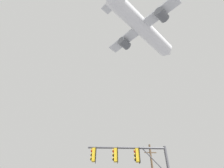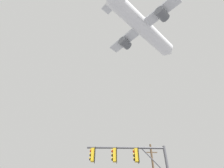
{
  "view_description": "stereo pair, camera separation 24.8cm",
  "coord_description": "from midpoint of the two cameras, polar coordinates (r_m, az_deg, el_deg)",
  "views": [
    {
      "loc": [
        0.98,
        -5.41,
        1.42
      ],
      "look_at": [
        1.99,
        12.99,
        15.52
      ],
      "focal_mm": 28.74,
      "sensor_mm": 36.0,
      "label": 1
    },
    {
      "loc": [
        1.23,
        -5.42,
        1.42
      ],
      "look_at": [
        1.99,
        12.99,
        15.52
      ],
      "focal_mm": 28.74,
      "sensor_mm": 36.0,
      "label": 2
    }
  ],
  "objects": [
    {
      "name": "signal_pole_near",
      "position": [
        13.68,
        6.89,
        -24.16
      ],
      "size": [
        5.73,
        0.51,
        5.8
      ],
      "color": "#4C4C51",
      "rests_on": "ground"
    },
    {
      "name": "airplane",
      "position": [
        47.24,
        9.49,
        17.25
      ],
      "size": [
        21.94,
        19.81,
        7.18
      ],
      "color": "white"
    }
  ]
}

